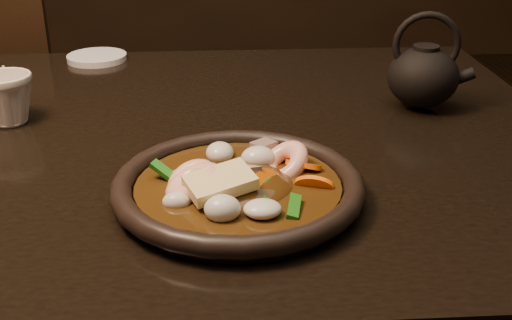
{
  "coord_description": "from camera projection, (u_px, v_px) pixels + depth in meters",
  "views": [
    {
      "loc": [
        0.27,
        -0.89,
        1.12
      ],
      "look_at": [
        0.31,
        -0.22,
        0.8
      ],
      "focal_mm": 45.0,
      "sensor_mm": 36.0,
      "label": 1
    }
  ],
  "objects": [
    {
      "name": "table",
      "position": [
        42.0,
        181.0,
        0.98
      ],
      "size": [
        1.6,
        0.9,
        0.75
      ],
      "color": "black",
      "rests_on": "floor"
    },
    {
      "name": "plate",
      "position": [
        238.0,
        188.0,
        0.76
      ],
      "size": [
        0.3,
        0.3,
        0.03
      ],
      "color": "black",
      "rests_on": "table"
    },
    {
      "name": "stirfry",
      "position": [
        235.0,
        183.0,
        0.76
      ],
      "size": [
        0.22,
        0.19,
        0.06
      ],
      "color": "#361F09",
      "rests_on": "plate"
    },
    {
      "name": "saucer_right",
      "position": [
        97.0,
        57.0,
        1.3
      ],
      "size": [
        0.12,
        0.12,
        0.01
      ],
      "primitive_type": "cylinder",
      "color": "white",
      "rests_on": "table"
    },
    {
      "name": "tea_cup",
      "position": [
        6.0,
        97.0,
        0.97
      ],
      "size": [
        0.1,
        0.1,
        0.08
      ],
      "primitive_type": "imported",
      "rotation": [
        0.0,
        0.0,
        0.26
      ],
      "color": "beige",
      "rests_on": "table"
    },
    {
      "name": "chopsticks",
      "position": [
        13.0,
        83.0,
        1.16
      ],
      "size": [
        0.1,
        0.21,
        0.01
      ],
      "rotation": [
        0.0,
        0.0,
        0.42
      ],
      "color": "tan",
      "rests_on": "table"
    },
    {
      "name": "teapot",
      "position": [
        424.0,
        73.0,
        1.03
      ],
      "size": [
        0.14,
        0.11,
        0.15
      ],
      "rotation": [
        0.0,
        0.0,
        -0.18
      ],
      "color": "black",
      "rests_on": "table"
    }
  ]
}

